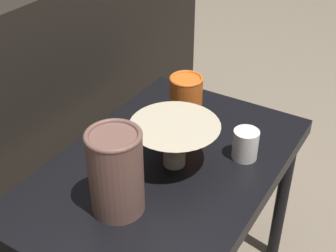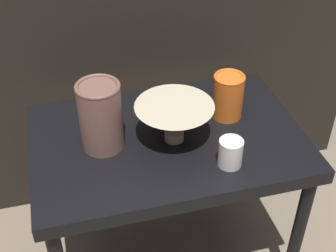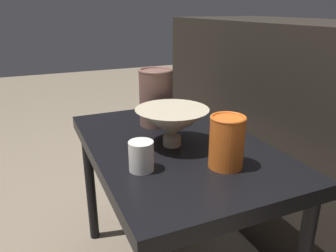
{
  "view_description": "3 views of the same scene",
  "coord_description": "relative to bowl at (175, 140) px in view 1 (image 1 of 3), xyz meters",
  "views": [
    {
      "loc": [
        -0.73,
        -0.45,
        1.18
      ],
      "look_at": [
        0.02,
        0.0,
        0.61
      ],
      "focal_mm": 50.0,
      "sensor_mm": 36.0,
      "label": 1
    },
    {
      "loc": [
        -0.25,
        -0.95,
        1.29
      ],
      "look_at": [
        -0.01,
        -0.04,
        0.58
      ],
      "focal_mm": 50.0,
      "sensor_mm": 36.0,
      "label": 2
    },
    {
      "loc": [
        0.8,
        -0.37,
        0.88
      ],
      "look_at": [
        0.01,
        -0.03,
        0.57
      ],
      "focal_mm": 35.0,
      "sensor_mm": 36.0,
      "label": 3
    }
  ],
  "objects": [
    {
      "name": "cup",
      "position": [
        0.11,
        -0.13,
        -0.03
      ],
      "size": [
        0.06,
        0.06,
        0.07
      ],
      "color": "silver",
      "rests_on": "table"
    },
    {
      "name": "bowl",
      "position": [
        0.0,
        0.0,
        0.0
      ],
      "size": [
        0.2,
        0.2,
        0.11
      ],
      "color": "#C1B293",
      "rests_on": "table"
    },
    {
      "name": "vase_textured_left",
      "position": [
        -0.18,
        0.03,
        0.03
      ],
      "size": [
        0.11,
        0.11,
        0.19
      ],
      "color": "brown",
      "rests_on": "table"
    },
    {
      "name": "vase_colorful_right",
      "position": [
        0.17,
        0.07,
        0.0
      ],
      "size": [
        0.09,
        0.09,
        0.13
      ],
      "color": "orange",
      "rests_on": "table"
    },
    {
      "name": "table",
      "position": [
        -0.01,
        0.02,
        -0.12
      ],
      "size": [
        0.73,
        0.48,
        0.51
      ],
      "color": "black",
      "rests_on": "ground_plane"
    }
  ]
}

